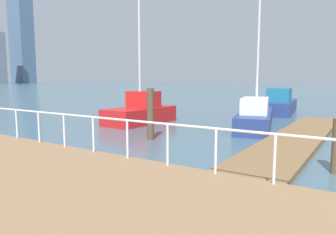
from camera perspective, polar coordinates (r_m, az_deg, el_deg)
name	(u,v)px	position (r m, az deg, el deg)	size (l,w,h in m)	color
ground_plane	(16,126)	(18.97, -25.97, -1.44)	(300.00, 300.00, 0.00)	#476675
floating_dock	(297,138)	(14.18, 22.38, -3.55)	(15.23, 2.00, 0.18)	olive
boardwalk_railing	(109,127)	(9.05, -10.61, -1.71)	(0.06, 30.34, 1.08)	white
dock_piling_0	(150,114)	(13.25, -3.21, 0.64)	(0.30, 0.30, 2.18)	brown
moored_boat_0	(141,112)	(18.26, -4.98, 1.08)	(4.63, 2.16, 7.77)	red
moored_boat_1	(280,104)	(24.91, 19.66, 2.28)	(6.73, 2.73, 1.89)	navy
moored_boat_3	(256,116)	(17.19, 15.68, 0.27)	(7.23, 3.20, 8.20)	navy
skyline_tower_7	(21,25)	(199.14, -25.24, 14.96)	(8.18, 12.40, 64.28)	slate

